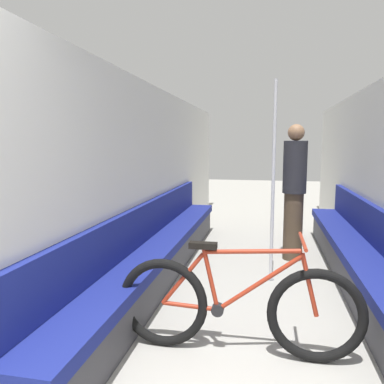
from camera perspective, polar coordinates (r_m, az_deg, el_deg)
The scene contains 6 objects.
wall_left at distance 4.22m, azimuth -8.21°, elevation 1.74°, with size 0.10×9.61×2.21m, color silver.
bench_seat_row_left at distance 4.26m, azimuth -5.17°, elevation -9.33°, with size 0.42×4.99×0.85m.
bench_seat_row_right at distance 4.21m, azimuth 24.79°, elevation -10.20°, with size 0.42×4.99×0.85m.
bicycle at distance 2.81m, azimuth 6.78°, elevation -16.97°, with size 1.77×0.46×0.87m.
grab_pole_near at distance 4.15m, azimuth 12.25°, elevation 1.02°, with size 0.08×0.08×2.19m.
passenger_standing at distance 5.01m, azimuth 15.31°, elevation 0.22°, with size 0.30×0.30×1.76m.
Camera 1 is at (0.10, -0.75, 1.51)m, focal length 35.00 mm.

